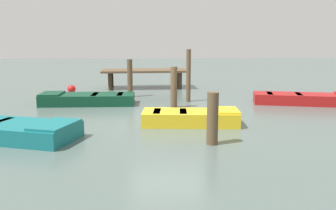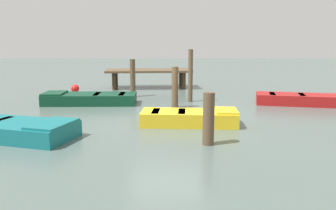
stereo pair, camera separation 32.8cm
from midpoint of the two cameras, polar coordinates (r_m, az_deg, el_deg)
The scene contains 11 objects.
ground_plane at distance 11.26m, azimuth 0.83°, elevation -1.75°, with size 80.00×80.00×0.00m, color #4C5B56.
dock_segment at distance 17.96m, azimuth -2.66°, elevation 5.47°, with size 4.48×2.11×0.95m.
rowboat_red at distance 14.23m, azimuth 23.08°, elevation 0.85°, with size 4.06×1.94×0.46m.
rowboat_dark_green at distance 13.63m, azimuth -12.18°, elevation 1.06°, with size 3.52×1.29×0.46m.
rowboat_yellow at distance 10.01m, azimuth 4.55°, elevation -2.06°, with size 2.82×1.25×0.46m.
rowboat_teal at distance 9.56m, azimuth -24.15°, elevation -3.56°, with size 3.76×2.34×0.46m.
mooring_piling_far_left at distance 13.80m, azimuth 4.41°, elevation 4.84°, with size 0.18×0.18×2.08m, color brown.
mooring_piling_far_right at distance 8.06m, azimuth 7.87°, elevation -2.27°, with size 0.27×0.27×1.23m, color brown.
mooring_piling_near_right at distance 12.50m, azimuth 1.92°, elevation 2.93°, with size 0.24×0.24×1.50m, color brown.
mooring_piling_mid_left at distance 15.12m, azimuth -5.22°, elevation 4.45°, with size 0.23×0.23×1.63m, color brown.
marker_buoy at distance 16.03m, azimuth -14.51°, elevation 2.59°, with size 0.36×0.36×0.48m.
Camera 2 is at (-0.10, -11.01, 2.37)m, focal length 36.93 mm.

